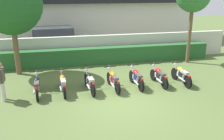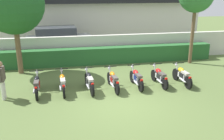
{
  "view_description": "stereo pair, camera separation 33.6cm",
  "coord_description": "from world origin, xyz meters",
  "views": [
    {
      "loc": [
        -2.42,
        -8.76,
        4.37
      ],
      "look_at": [
        0.0,
        1.94,
        0.82
      ],
      "focal_mm": 40.13,
      "sensor_mm": 36.0,
      "label": 1
    },
    {
      "loc": [
        -2.09,
        -8.83,
        4.37
      ],
      "look_at": [
        0.0,
        1.94,
        0.82
      ],
      "focal_mm": 40.13,
      "sensor_mm": 36.0,
      "label": 2
    }
  ],
  "objects": [
    {
      "name": "ground",
      "position": [
        0.0,
        0.0,
        0.0
      ],
      "size": [
        60.0,
        60.0,
        0.0
      ],
      "primitive_type": "plane",
      "color": "#566B38"
    },
    {
      "name": "building",
      "position": [
        0.0,
        14.26,
        3.33
      ],
      "size": [
        18.77,
        6.5,
        6.65
      ],
      "color": "silver",
      "rests_on": "ground"
    },
    {
      "name": "compound_wall",
      "position": [
        0.0,
        6.54,
        0.81
      ],
      "size": [
        17.83,
        0.3,
        1.63
      ],
      "primitive_type": "cube",
      "color": "silver",
      "rests_on": "ground"
    },
    {
      "name": "hedge_row",
      "position": [
        0.0,
        5.84,
        0.5
      ],
      "size": [
        14.27,
        0.7,
        1.0
      ],
      "primitive_type": "cube",
      "color": "#28602D",
      "rests_on": "ground"
    },
    {
      "name": "parked_car",
      "position": [
        -2.46,
        8.9,
        0.94
      ],
      "size": [
        4.62,
        2.34,
        1.89
      ],
      "rotation": [
        0.0,
        0.0,
        0.07
      ],
      "color": "#9EA3A8",
      "rests_on": "ground"
    },
    {
      "name": "tree_near_inspector",
      "position": [
        -4.5,
        4.86,
        3.67
      ],
      "size": [
        3.13,
        3.13,
        5.25
      ],
      "color": "brown",
      "rests_on": "ground"
    },
    {
      "name": "motorcycle_in_row_0",
      "position": [
        -3.35,
        1.64,
        0.45
      ],
      "size": [
        0.6,
        1.82,
        0.95
      ],
      "rotation": [
        0.0,
        0.0,
        1.61
      ],
      "color": "black",
      "rests_on": "ground"
    },
    {
      "name": "motorcycle_in_row_1",
      "position": [
        -2.26,
        1.73,
        0.44
      ],
      "size": [
        0.6,
        1.89,
        0.94
      ],
      "rotation": [
        0.0,
        0.0,
        1.62
      ],
      "color": "black",
      "rests_on": "ground"
    },
    {
      "name": "motorcycle_in_row_2",
      "position": [
        -1.1,
        1.62,
        0.45
      ],
      "size": [
        0.6,
        1.86,
        0.97
      ],
      "rotation": [
        0.0,
        0.0,
        1.66
      ],
      "color": "black",
      "rests_on": "ground"
    },
    {
      "name": "motorcycle_in_row_3",
      "position": [
        -0.01,
        1.63,
        0.44
      ],
      "size": [
        0.6,
        1.88,
        0.95
      ],
      "rotation": [
        0.0,
        0.0,
        1.64
      ],
      "color": "black",
      "rests_on": "ground"
    },
    {
      "name": "motorcycle_in_row_4",
      "position": [
        1.11,
        1.69,
        0.44
      ],
      "size": [
        0.6,
        1.79,
        0.95
      ],
      "rotation": [
        0.0,
        0.0,
        1.62
      ],
      "color": "black",
      "rests_on": "ground"
    },
    {
      "name": "motorcycle_in_row_5",
      "position": [
        2.24,
        1.7,
        0.44
      ],
      "size": [
        0.6,
        1.77,
        0.94
      ],
      "rotation": [
        0.0,
        0.0,
        1.64
      ],
      "color": "black",
      "rests_on": "ground"
    },
    {
      "name": "motorcycle_in_row_6",
      "position": [
        3.35,
        1.61,
        0.44
      ],
      "size": [
        0.6,
        1.81,
        0.95
      ],
      "rotation": [
        0.0,
        0.0,
        1.62
      ],
      "color": "black",
      "rests_on": "ground"
    },
    {
      "name": "inspector_person",
      "position": [
        -4.68,
        1.43,
        0.96
      ],
      "size": [
        0.22,
        0.66,
        1.63
      ],
      "color": "silver",
      "rests_on": "ground"
    }
  ]
}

